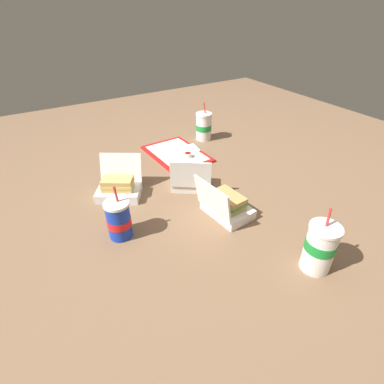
{
  "coord_description": "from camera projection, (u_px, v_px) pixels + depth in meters",
  "views": [
    {
      "loc": [
        -0.91,
        0.58,
        0.75
      ],
      "look_at": [
        -0.01,
        0.04,
        0.05
      ],
      "focal_mm": 28.0,
      "sensor_mm": 36.0,
      "label": 1
    }
  ],
  "objects": [
    {
      "name": "soda_cup_right",
      "position": [
        119.0,
        220.0,
        1.06
      ],
      "size": [
        0.09,
        0.09,
        0.21
      ],
      "color": "#1938B7",
      "rests_on": "ground_plane"
    },
    {
      "name": "clamshell_sandwich_left",
      "position": [
        192.0,
        179.0,
        1.35
      ],
      "size": [
        0.22,
        0.22,
        0.16
      ],
      "color": "white",
      "rests_on": "ground_plane"
    },
    {
      "name": "soda_cup_center",
      "position": [
        320.0,
        247.0,
        0.93
      ],
      "size": [
        0.1,
        0.1,
        0.23
      ],
      "color": "white",
      "rests_on": "ground_plane"
    },
    {
      "name": "soda_cup_back",
      "position": [
        204.0,
        126.0,
        1.78
      ],
      "size": [
        0.1,
        0.1,
        0.22
      ],
      "color": "white",
      "rests_on": "ground_plane"
    },
    {
      "name": "ground_plane",
      "position": [
        199.0,
        197.0,
        1.31
      ],
      "size": [
        3.2,
        3.2,
        0.0
      ],
      "primitive_type": "plane",
      "color": "brown"
    },
    {
      "name": "plastic_fork",
      "position": [
        168.0,
        156.0,
        1.6
      ],
      "size": [
        0.11,
        0.04,
        0.0
      ],
      "primitive_type": "cube",
      "rotation": [
        0.0,
        0.0,
        -0.29
      ],
      "color": "white",
      "rests_on": "food_tray"
    },
    {
      "name": "clamshell_sandwich_right",
      "position": [
        226.0,
        205.0,
        1.18
      ],
      "size": [
        0.2,
        0.18,
        0.17
      ],
      "color": "white",
      "rests_on": "ground_plane"
    },
    {
      "name": "clamshell_sandwich_back",
      "position": [
        119.0,
        187.0,
        1.3
      ],
      "size": [
        0.24,
        0.25,
        0.16
      ],
      "color": "white",
      "rests_on": "ground_plane"
    },
    {
      "name": "ketchup_cup",
      "position": [
        188.0,
        155.0,
        1.59
      ],
      "size": [
        0.04,
        0.04,
        0.02
      ],
      "color": "white",
      "rests_on": "food_tray"
    },
    {
      "name": "food_tray",
      "position": [
        177.0,
        154.0,
        1.65
      ],
      "size": [
        0.38,
        0.28,
        0.01
      ],
      "color": "red",
      "rests_on": "ground_plane"
    },
    {
      "name": "napkin_stack",
      "position": [
        189.0,
        149.0,
        1.68
      ],
      "size": [
        0.11,
        0.11,
        0.0
      ],
      "primitive_type": "cube",
      "rotation": [
        0.0,
        0.0,
        -0.13
      ],
      "color": "white",
      "rests_on": "food_tray"
    }
  ]
}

